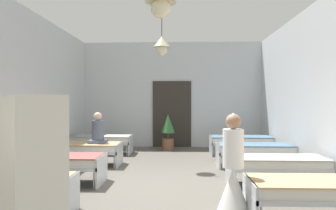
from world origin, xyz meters
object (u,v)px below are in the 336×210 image
at_px(bed_left_row_1, 5,187).
at_px(bed_right_row_2, 277,164).
at_px(bed_left_row_2, 56,162).
at_px(patient_seated_primary, 98,132).
at_px(bed_right_row_3, 255,149).
at_px(potted_plant, 168,130).
at_px(bed_left_row_4, 102,140).
at_px(nurse_near_aisle, 233,179).
at_px(bed_left_row_3, 84,148).
at_px(bed_right_row_4, 241,141).
at_px(bed_right_row_1, 319,190).

distance_m(bed_left_row_1, bed_right_row_2, 4.75).
relative_size(bed_left_row_2, patient_seated_primary, 2.38).
relative_size(bed_right_row_3, potted_plant, 1.55).
bearing_deg(bed_left_row_1, bed_left_row_4, 90.00).
distance_m(bed_left_row_1, nurse_near_aisle, 3.26).
bearing_deg(bed_right_row_2, bed_left_row_3, 157.31).
distance_m(bed_right_row_4, nurse_near_aisle, 5.44).
xyz_separation_m(bed_left_row_1, bed_right_row_2, (4.38, 1.83, 0.00)).
xyz_separation_m(bed_right_row_3, nurse_near_aisle, (-1.13, -3.49, 0.09)).
relative_size(bed_left_row_2, bed_right_row_3, 1.00).
xyz_separation_m(nurse_near_aisle, patient_seated_primary, (-2.90, 3.55, 0.34)).
bearing_deg(nurse_near_aisle, patient_seated_primary, 57.73).
relative_size(bed_right_row_4, potted_plant, 1.55).
height_order(bed_left_row_3, bed_right_row_4, same).
distance_m(nurse_near_aisle, patient_seated_primary, 4.60).
relative_size(bed_right_row_4, patient_seated_primary, 2.38).
distance_m(bed_right_row_2, bed_right_row_3, 1.83).
xyz_separation_m(bed_right_row_3, potted_plant, (-2.30, 2.65, 0.25)).
xyz_separation_m(bed_right_row_1, patient_seated_primary, (-4.03, 3.73, 0.43)).
bearing_deg(bed_right_row_3, bed_left_row_1, -140.10).
distance_m(bed_right_row_1, bed_left_row_4, 7.03).
bearing_deg(bed_left_row_1, bed_right_row_3, 39.90).
distance_m(bed_right_row_3, bed_left_row_4, 4.75).
xyz_separation_m(bed_left_row_3, bed_right_row_3, (4.38, 0.00, 0.00)).
bearing_deg(bed_right_row_2, potted_plant, 117.21).
relative_size(bed_left_row_1, bed_left_row_4, 1.00).
height_order(bed_left_row_1, nurse_near_aisle, nurse_near_aisle).
bearing_deg(patient_seated_primary, bed_right_row_4, 23.70).
xyz_separation_m(bed_left_row_3, bed_right_row_4, (4.38, 1.83, 0.00)).
height_order(bed_left_row_2, nurse_near_aisle, nurse_near_aisle).
height_order(bed_right_row_3, bed_left_row_4, same).
xyz_separation_m(bed_left_row_1, bed_left_row_2, (0.00, 1.83, 0.00)).
bearing_deg(bed_left_row_3, patient_seated_primary, 10.05).
distance_m(bed_left_row_2, bed_right_row_2, 4.38).
bearing_deg(bed_right_row_3, bed_left_row_2, -157.31).
relative_size(bed_left_row_1, bed_right_row_4, 1.00).
bearing_deg(nurse_near_aisle, bed_left_row_1, 111.53).
bearing_deg(bed_left_row_4, bed_right_row_3, -22.69).
relative_size(bed_right_row_1, nurse_near_aisle, 1.28).
relative_size(bed_left_row_1, patient_seated_primary, 2.38).
bearing_deg(bed_left_row_3, bed_right_row_2, -22.69).
bearing_deg(bed_right_row_3, bed_right_row_2, -90.00).
height_order(bed_left_row_1, bed_left_row_4, same).
bearing_deg(nurse_near_aisle, bed_left_row_4, 49.91).
bearing_deg(bed_right_row_1, potted_plant, 110.05).
distance_m(bed_left_row_3, bed_right_row_4, 4.75).
height_order(bed_right_row_2, bed_right_row_3, same).
xyz_separation_m(bed_right_row_4, potted_plant, (-2.30, 0.82, 0.25)).
height_order(bed_right_row_1, bed_right_row_2, same).
height_order(bed_left_row_1, bed_right_row_1, same).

